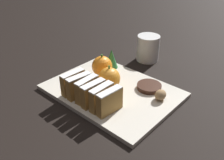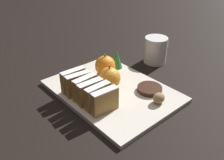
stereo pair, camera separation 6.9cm
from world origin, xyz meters
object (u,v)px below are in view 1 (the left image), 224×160
Objects in this scene: chocolate_cookie at (149,87)px; orange_far at (102,66)px; orange_near at (109,78)px; walnut at (160,95)px; coffee_mug at (148,48)px.

orange_far is at bearing 102.87° from chocolate_cookie.
walnut is (0.05, -0.14, -0.02)m from orange_near.
coffee_mug is at bearing -7.38° from orange_far.
walnut is 0.49× the size of chocolate_cookie.
orange_near is 0.08m from orange_far.
chocolate_cookie is (0.02, 0.05, -0.01)m from walnut.
orange_near is at bearing -171.01° from coffee_mug.
chocolate_cookie is (0.07, -0.09, -0.03)m from orange_near.
walnut is at bearing -71.15° from orange_near.
orange_near reaches higher than chocolate_cookie.
chocolate_cookie is at bearing -143.96° from coffee_mug.
orange_near is 1.02× the size of chocolate_cookie.
chocolate_cookie is 0.64× the size of coffee_mug.
coffee_mug is (0.21, -0.03, 0.00)m from orange_far.
walnut is 0.26m from coffee_mug.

